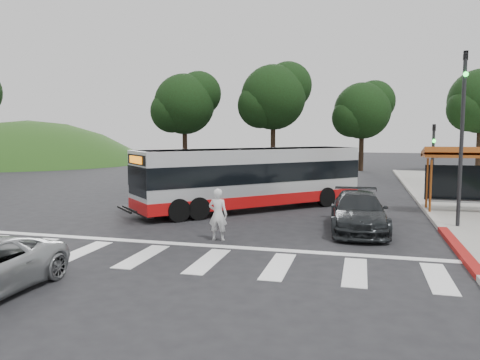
% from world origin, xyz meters
% --- Properties ---
extents(ground, '(140.00, 140.00, 0.00)m').
position_xyz_m(ground, '(0.00, 0.00, 0.00)').
color(ground, black).
rests_on(ground, ground).
extents(sidewalk_east, '(4.00, 40.00, 0.12)m').
position_xyz_m(sidewalk_east, '(11.00, 8.00, 0.06)').
color(sidewalk_east, gray).
rests_on(sidewalk_east, ground).
extents(curb_east, '(0.30, 40.00, 0.15)m').
position_xyz_m(curb_east, '(9.00, 8.00, 0.07)').
color(curb_east, '#9E9991').
rests_on(curb_east, ground).
extents(curb_east_red, '(0.32, 6.00, 0.15)m').
position_xyz_m(curb_east_red, '(9.00, -2.00, 0.08)').
color(curb_east_red, maroon).
rests_on(curb_east_red, ground).
extents(hillside_nw, '(44.00, 44.00, 10.00)m').
position_xyz_m(hillside_nw, '(-32.00, 30.00, 0.00)').
color(hillside_nw, '#1F4014').
rests_on(hillside_nw, ground).
extents(crosswalk_ladder, '(18.00, 2.60, 0.01)m').
position_xyz_m(crosswalk_ladder, '(0.00, -5.00, 0.01)').
color(crosswalk_ladder, silver).
rests_on(crosswalk_ladder, ground).
extents(bus_shelter, '(4.20, 1.60, 2.86)m').
position_xyz_m(bus_shelter, '(10.80, 5.10, 2.35)').
color(bus_shelter, '#934618').
rests_on(bus_shelter, sidewalk_east).
extents(traffic_signal_ne_tall, '(0.18, 0.37, 6.50)m').
position_xyz_m(traffic_signal_ne_tall, '(9.60, 1.49, 3.88)').
color(traffic_signal_ne_tall, black).
rests_on(traffic_signal_ne_tall, ground).
extents(traffic_signal_ne_short, '(0.18, 0.37, 4.00)m').
position_xyz_m(traffic_signal_ne_short, '(9.60, 8.49, 2.48)').
color(traffic_signal_ne_short, black).
rests_on(traffic_signal_ne_short, ground).
extents(tree_north_a, '(6.60, 6.15, 10.17)m').
position_xyz_m(tree_north_a, '(-1.92, 26.07, 6.92)').
color(tree_north_a, black).
rests_on(tree_north_a, ground).
extents(tree_north_b, '(5.72, 5.33, 8.43)m').
position_xyz_m(tree_north_b, '(6.07, 28.06, 5.66)').
color(tree_north_b, black).
rests_on(tree_north_b, ground).
extents(tree_north_c, '(6.16, 5.74, 9.30)m').
position_xyz_m(tree_north_c, '(-9.92, 24.06, 6.29)').
color(tree_north_c, black).
rests_on(tree_north_c, ground).
extents(transit_bus, '(9.44, 9.44, 2.83)m').
position_xyz_m(transit_bus, '(1.19, 3.90, 1.42)').
color(transit_bus, silver).
rests_on(transit_bus, ground).
extents(pedestrian, '(0.64, 0.42, 1.74)m').
position_xyz_m(pedestrian, '(1.52, -2.50, 0.87)').
color(pedestrian, silver).
rests_on(pedestrian, ground).
extents(dark_sedan, '(2.28, 4.95, 1.40)m').
position_xyz_m(dark_sedan, '(6.02, 0.27, 0.70)').
color(dark_sedan, black).
rests_on(dark_sedan, ground).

